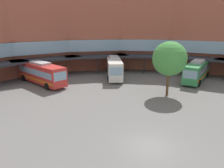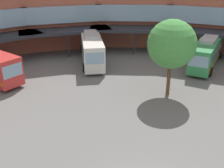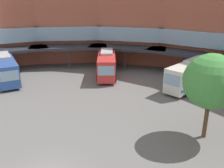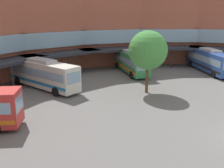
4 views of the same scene
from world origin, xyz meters
TOP-DOWN VIEW (x-y plane):
  - station_building at (0.00, 21.18)m, footprint 73.63×38.01m
  - bus_2 at (2.65, 24.10)m, footprint 4.37×12.03m
  - bus_4 at (16.29, 17.95)m, footprint 9.50×9.44m
  - plaza_tree at (7.44, 11.64)m, footprint 4.64×4.64m

SIDE VIEW (x-z plane):
  - bus_4 at x=16.29m, z-range 0.02..3.64m
  - bus_2 at x=2.65m, z-range 0.02..3.85m
  - plaza_tree at x=7.44m, z-range 1.43..8.96m
  - station_building at x=0.00m, z-range -0.42..16.45m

